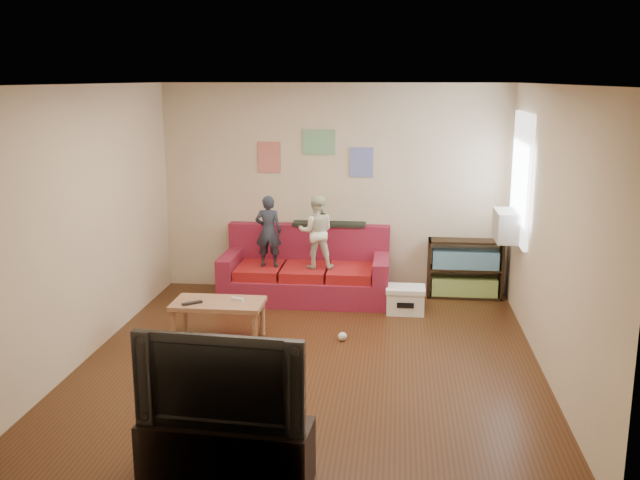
# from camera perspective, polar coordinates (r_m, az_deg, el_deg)

# --- Properties ---
(room_shell) EXTENTS (4.52, 5.02, 2.72)m
(room_shell) POSITION_cam_1_polar(r_m,az_deg,el_deg) (6.84, -0.73, 0.97)
(room_shell) COLOR #452511
(room_shell) RESTS_ON ground
(sofa) EXTENTS (2.10, 0.97, 0.93)m
(sofa) POSITION_cam_1_polar(r_m,az_deg,el_deg) (9.12, -1.10, -2.72)
(sofa) COLOR maroon
(sofa) RESTS_ON ground
(child_a) EXTENTS (0.33, 0.22, 0.90)m
(child_a) POSITION_cam_1_polar(r_m,az_deg,el_deg) (8.88, -4.15, 0.70)
(child_a) COLOR #252B38
(child_a) RESTS_ON sofa
(child_b) EXTENTS (0.49, 0.40, 0.92)m
(child_b) POSITION_cam_1_polar(r_m,az_deg,el_deg) (8.80, -0.30, 0.67)
(child_b) COLOR silver
(child_b) RESTS_ON sofa
(coffee_table) EXTENTS (0.96, 0.53, 0.43)m
(coffee_table) POSITION_cam_1_polar(r_m,az_deg,el_deg) (7.70, -8.14, -5.32)
(coffee_table) COLOR #AA7554
(coffee_table) RESTS_ON ground
(remote) EXTENTS (0.21, 0.18, 0.02)m
(remote) POSITION_cam_1_polar(r_m,az_deg,el_deg) (7.64, -10.20, -4.98)
(remote) COLOR black
(remote) RESTS_ON coffee_table
(game_controller) EXTENTS (0.15, 0.09, 0.03)m
(game_controller) POSITION_cam_1_polar(r_m,az_deg,el_deg) (7.68, -6.61, -4.73)
(game_controller) COLOR silver
(game_controller) RESTS_ON coffee_table
(bookshelf) EXTENTS (0.94, 0.28, 0.75)m
(bookshelf) POSITION_cam_1_polar(r_m,az_deg,el_deg) (9.31, 11.50, -2.50)
(bookshelf) COLOR black
(bookshelf) RESTS_ON ground
(window) EXTENTS (0.04, 1.08, 1.48)m
(window) POSITION_cam_1_polar(r_m,az_deg,el_deg) (8.48, 15.78, 4.80)
(window) COLOR white
(window) RESTS_ON room_shell
(ac_unit) EXTENTS (0.28, 0.55, 0.35)m
(ac_unit) POSITION_cam_1_polar(r_m,az_deg,el_deg) (8.56, 14.76, 1.11)
(ac_unit) COLOR #B7B2A3
(ac_unit) RESTS_ON window
(artwork_left) EXTENTS (0.30, 0.01, 0.40)m
(artwork_left) POSITION_cam_1_polar(r_m,az_deg,el_deg) (9.33, -4.09, 6.62)
(artwork_left) COLOR #D87266
(artwork_left) RESTS_ON room_shell
(artwork_center) EXTENTS (0.42, 0.01, 0.32)m
(artwork_center) POSITION_cam_1_polar(r_m,az_deg,el_deg) (9.22, -0.10, 7.82)
(artwork_center) COLOR #72B27F
(artwork_center) RESTS_ON room_shell
(artwork_right) EXTENTS (0.30, 0.01, 0.38)m
(artwork_right) POSITION_cam_1_polar(r_m,az_deg,el_deg) (9.20, 3.33, 6.22)
(artwork_right) COLOR #727FCC
(artwork_right) RESTS_ON room_shell
(file_box) EXTENTS (0.47, 0.35, 0.32)m
(file_box) POSITION_cam_1_polar(r_m,az_deg,el_deg) (8.62, 6.84, -4.75)
(file_box) COLOR white
(file_box) RESTS_ON ground
(tv_stand) EXTENTS (1.22, 0.48, 0.45)m
(tv_stand) POSITION_cam_1_polar(r_m,az_deg,el_deg) (5.19, -7.52, -16.45)
(tv_stand) COLOR black
(tv_stand) RESTS_ON ground
(television) EXTENTS (1.18, 0.23, 0.68)m
(television) POSITION_cam_1_polar(r_m,az_deg,el_deg) (4.95, -7.71, -10.76)
(television) COLOR black
(television) RESTS_ON tv_stand
(tissue) EXTENTS (0.11, 0.11, 0.10)m
(tissue) POSITION_cam_1_polar(r_m,az_deg,el_deg) (7.71, 1.81, -7.73)
(tissue) COLOR white
(tissue) RESTS_ON ground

